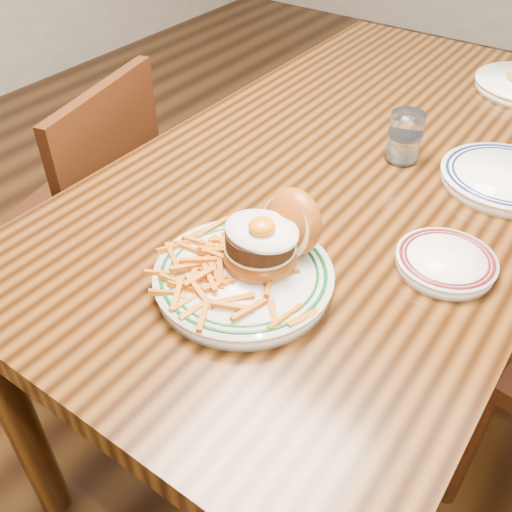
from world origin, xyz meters
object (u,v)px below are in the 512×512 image
Objects in this scene: main_plate at (252,263)px; side_plate at (446,261)px; chair_left at (88,223)px; table at (359,191)px.

main_plate is 1.83× the size of side_plate.
main_plate reaches higher than chair_left.
main_plate is (0.03, -0.46, 0.13)m from table.
chair_left is (-0.64, -0.28, -0.20)m from table.
table is 1.86× the size of chair_left.
chair_left is at bearing -171.12° from side_plate.
side_plate is at bearing -41.75° from table.
main_plate is at bearing -132.10° from side_plate.
table is 0.48m from main_plate.
side_plate is (0.92, 0.03, 0.30)m from chair_left.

